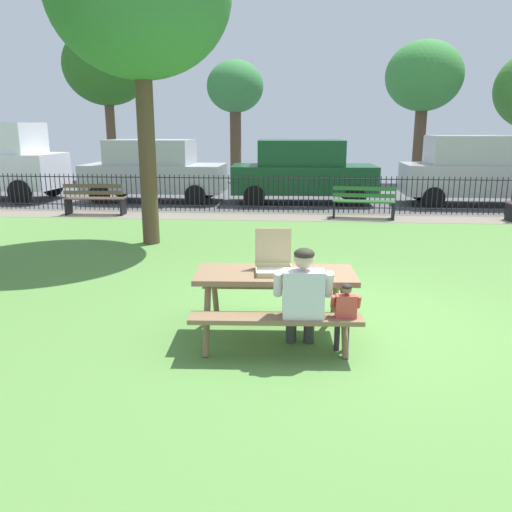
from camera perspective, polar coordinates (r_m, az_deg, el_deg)
ground at (r=8.65m, az=9.66°, el=-2.08°), size 28.00×12.41×0.02m
cobblestone_walkway at (r=14.01m, az=7.81°, el=4.25°), size 28.00×1.40×0.01m
street_asphalt at (r=18.54m, az=7.08°, el=6.68°), size 28.00×7.78×0.01m
picnic_table_foreground at (r=5.92m, az=2.13°, el=-3.38°), size 1.87×1.57×0.79m
pizza_box_open at (r=5.89m, az=1.95°, el=-0.59°), size 0.46×0.49×0.47m
adult_at_table at (r=5.44m, az=5.15°, el=-4.39°), size 0.62×0.61×1.19m
child_at_table at (r=5.50m, az=9.72°, el=-6.03°), size 0.32×0.31×0.82m
iron_fence_streetside at (r=14.62m, az=7.74°, el=6.75°), size 20.73×0.03×1.03m
park_bench_left at (r=14.84m, az=-17.25°, el=5.94°), size 1.61×0.50×0.85m
park_bench_center at (r=13.89m, az=11.74°, el=5.75°), size 1.63×0.60×0.85m
parked_car_left at (r=16.99m, az=-11.16°, el=9.27°), size 4.45×2.01×1.94m
parked_car_center at (r=16.35m, az=5.15°, el=9.30°), size 4.47×2.06×1.94m
parked_car_right at (r=17.25m, az=23.55°, el=8.75°), size 4.61×1.97×2.08m
far_tree_left at (r=24.78m, az=-16.08°, el=19.35°), size 3.72×3.72×6.55m
far_tree_midleft at (r=23.40m, az=-2.30°, el=17.80°), size 2.43×2.43×5.09m
far_tree_center at (r=23.82m, az=17.96°, el=18.13°), size 3.17×3.17×5.79m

